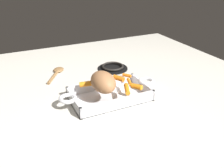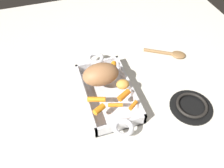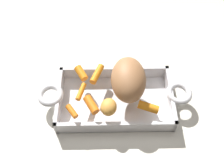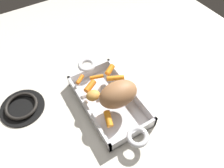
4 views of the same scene
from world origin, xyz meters
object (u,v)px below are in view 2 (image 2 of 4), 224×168
at_px(pork_roast, 101,74).
at_px(baby_carrot_center_right, 99,109).
at_px(baby_carrot_short, 115,105).
at_px(potato_corner, 123,84).
at_px(baby_carrot_southwest, 97,99).
at_px(roasting_dish, 108,93).
at_px(stove_burner_rear, 191,106).
at_px(baby_carrot_northeast, 124,95).
at_px(baby_carrot_southeast, 114,67).
at_px(baby_carrot_northwest, 133,105).
at_px(serving_spoon, 171,54).

xyz_separation_m(pork_roast, baby_carrot_center_right, (0.13, -0.04, -0.03)).
distance_m(pork_roast, baby_carrot_short, 0.14).
bearing_deg(potato_corner, baby_carrot_southwest, -73.79).
bearing_deg(potato_corner, roasting_dish, -108.12).
distance_m(baby_carrot_southwest, stove_burner_rear, 0.37).
relative_size(roasting_dish, potato_corner, 8.67).
height_order(baby_carrot_northeast, baby_carrot_southwest, baby_carrot_northeast).
bearing_deg(baby_carrot_southeast, potato_corner, 0.71).
distance_m(pork_roast, potato_corner, 0.09).
height_order(roasting_dish, baby_carrot_center_right, baby_carrot_center_right).
distance_m(baby_carrot_northeast, potato_corner, 0.05).
distance_m(pork_roast, baby_carrot_northwest, 0.17).
bearing_deg(baby_carrot_northwest, baby_carrot_short, -108.92).
distance_m(pork_roast, baby_carrot_northeast, 0.12).
bearing_deg(serving_spoon, pork_roast, -132.83).
relative_size(baby_carrot_southwest, potato_corner, 1.30).
bearing_deg(baby_carrot_southeast, stove_burner_rear, 45.00).
bearing_deg(baby_carrot_southwest, pork_roast, 154.27).
relative_size(baby_carrot_short, potato_corner, 1.05).
bearing_deg(serving_spoon, baby_carrot_short, -115.37).
height_order(pork_roast, baby_carrot_northwest, pork_roast).
height_order(roasting_dish, baby_carrot_short, baby_carrot_short).
relative_size(pork_roast, potato_corner, 2.79).
relative_size(baby_carrot_northwest, stove_burner_rear, 0.25).
xyz_separation_m(roasting_dish, baby_carrot_southwest, (0.05, -0.06, 0.05)).
bearing_deg(baby_carrot_southwest, roasting_dish, 131.07).
relative_size(baby_carrot_southeast, serving_spoon, 0.29).
relative_size(roasting_dish, baby_carrot_southeast, 8.05).
relative_size(pork_roast, baby_carrot_southeast, 2.59).
bearing_deg(baby_carrot_northeast, potato_corner, 166.56).
height_order(baby_carrot_northwest, serving_spoon, baby_carrot_northwest).
xyz_separation_m(roasting_dish, pork_roast, (-0.04, -0.02, 0.08)).
xyz_separation_m(baby_carrot_northwest, serving_spoon, (-0.26, 0.30, -0.05)).
bearing_deg(baby_carrot_northwest, roasting_dish, -152.22).
bearing_deg(baby_carrot_short, serving_spoon, 123.67).
relative_size(baby_carrot_northeast, baby_carrot_southeast, 0.95).
distance_m(baby_carrot_northwest, potato_corner, 0.10).
distance_m(baby_carrot_northwest, baby_carrot_southeast, 0.20).
bearing_deg(baby_carrot_center_right, pork_roast, 161.50).
bearing_deg(baby_carrot_short, pork_roast, -173.26).
bearing_deg(baby_carrot_northeast, baby_carrot_northwest, 18.62).
bearing_deg(pork_roast, baby_carrot_short, 6.74).
bearing_deg(baby_carrot_center_right, baby_carrot_northwest, 81.26).
xyz_separation_m(baby_carrot_northeast, baby_carrot_center_right, (0.03, -0.10, -0.00)).
relative_size(baby_carrot_northeast, stove_burner_rear, 0.31).
relative_size(stove_burner_rear, serving_spoon, 0.89).
xyz_separation_m(baby_carrot_northwest, baby_carrot_short, (-0.02, -0.06, -0.00)).
height_order(baby_carrot_center_right, baby_carrot_southwest, baby_carrot_center_right).
bearing_deg(baby_carrot_southeast, baby_carrot_northwest, 2.08).
height_order(pork_roast, baby_carrot_southwest, pork_roast).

